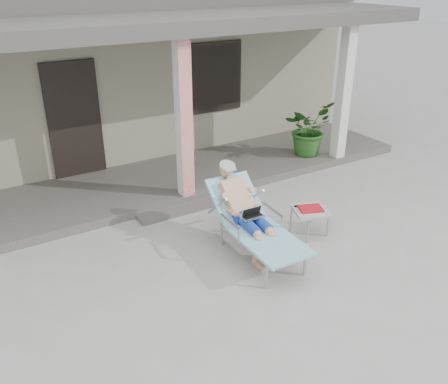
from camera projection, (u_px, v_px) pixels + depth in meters
ground at (257, 260)px, 6.61m from camera, size 60.00×60.00×0.00m
house at (98, 65)px, 10.92m from camera, size 10.40×5.40×3.30m
porch_deck at (166, 180)px, 8.90m from camera, size 10.00×2.00×0.15m
porch_overhang at (159, 29)px, 7.69m from camera, size 10.00×2.30×2.85m
porch_step at (195, 206)px, 8.02m from camera, size 2.00×0.30×0.07m
lounger at (250, 203)px, 6.55m from camera, size 0.77×1.89×1.21m
side_table at (310, 212)px, 7.11m from camera, size 0.63×0.63×0.44m
potted_palm at (308, 128)px, 9.75m from camera, size 1.22×1.14×1.11m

